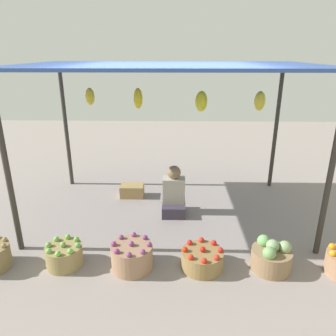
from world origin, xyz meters
TOP-DOWN VIEW (x-y plane):
  - ground_plane at (0.00, 0.00)m, footprint 14.00×14.00m
  - market_stall_structure at (0.01, -0.00)m, footprint 4.10×2.46m
  - vendor_person at (0.08, -0.05)m, footprint 0.36×0.44m
  - basket_green_apples at (-1.22, -1.40)m, footprint 0.43×0.43m
  - basket_purple_onions at (-0.40, -1.43)m, footprint 0.49×0.49m
  - basket_red_tomatoes at (0.42, -1.41)m, footprint 0.50×0.50m
  - basket_cabbages at (1.22, -1.41)m, footprint 0.46×0.46m
  - wooden_crate_near_vendor at (-0.66, 0.54)m, footprint 0.40×0.28m

SIDE VIEW (x-z plane):
  - ground_plane at x=0.00m, z-range 0.00..0.00m
  - wooden_crate_near_vendor at x=-0.66m, z-range 0.00..0.21m
  - basket_red_tomatoes at x=0.42m, z-range -0.02..0.26m
  - basket_green_apples at x=-1.22m, z-range -0.02..0.29m
  - basket_purple_onions at x=-0.40m, z-range -0.02..0.33m
  - basket_cabbages at x=1.22m, z-range -0.03..0.35m
  - vendor_person at x=0.08m, z-range -0.09..0.69m
  - market_stall_structure at x=0.01m, z-range 0.98..3.23m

